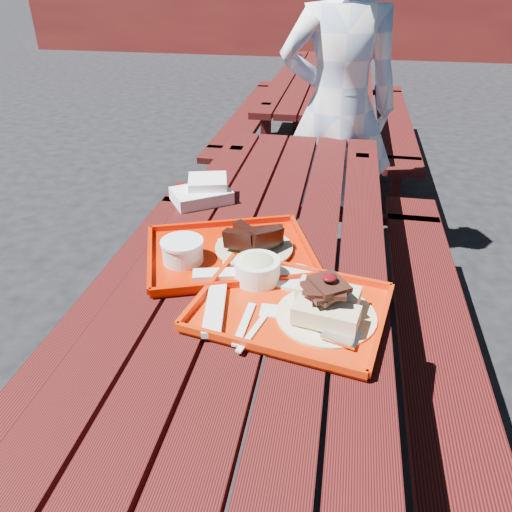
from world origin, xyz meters
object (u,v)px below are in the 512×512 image
Objects in this scene: far_tray at (227,251)px; person at (338,110)px; picnic_table_near at (264,301)px; picnic_table_far at (322,100)px; near_tray at (293,296)px.

person is at bearing 79.26° from far_tray.
person reaches higher than picnic_table_near.
picnic_table_far is 4.52× the size of near_tray.
picnic_table_near is 2.80m from picnic_table_far.
person reaches higher than near_tray.
near_tray is 0.91× the size of far_tray.
picnic_table_far is 2.87m from far_tray.
picnic_table_far is 4.11× the size of far_tray.
far_tray is at bearing 136.65° from near_tray.
picnic_table_far is at bearing 90.00° from picnic_table_near.
picnic_table_near is 1.39m from person.
near_tray is at bearing 79.89° from person.
picnic_table_near is 4.52× the size of near_tray.
person is (0.04, 1.62, 0.07)m from near_tray.
picnic_table_far is 3.09m from near_tray.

